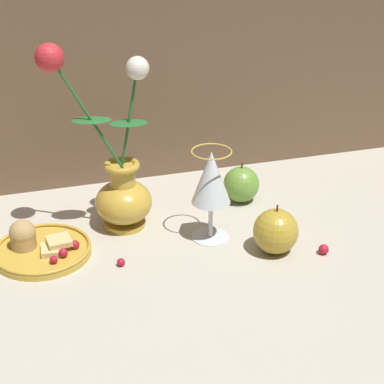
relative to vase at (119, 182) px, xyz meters
The scene contains 8 objects.
ground_plane 0.14m from the vase, 41.44° to the right, with size 2.40×2.40×0.00m, color #B7B2A3.
vase is the anchor object (origin of this frame).
plate_with_pastries 0.19m from the vase, 160.99° to the right, with size 0.17×0.17×0.06m.
wine_glass 0.18m from the vase, 30.01° to the right, with size 0.07×0.07×0.18m.
apple_beside_vase 0.27m from the vase, ahead, with size 0.07×0.07×0.09m.
apple_near_glass 0.30m from the vase, 33.83° to the right, with size 0.08×0.08×0.09m.
berry_near_plate 0.39m from the vase, 31.42° to the right, with size 0.02×0.02×0.02m, color #AD192D.
berry_front_center 0.16m from the vase, 101.07° to the right, with size 0.01×0.01×0.01m, color #AD192D.
Camera 1 is at (-0.26, -1.00, 0.62)m, focal length 60.00 mm.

